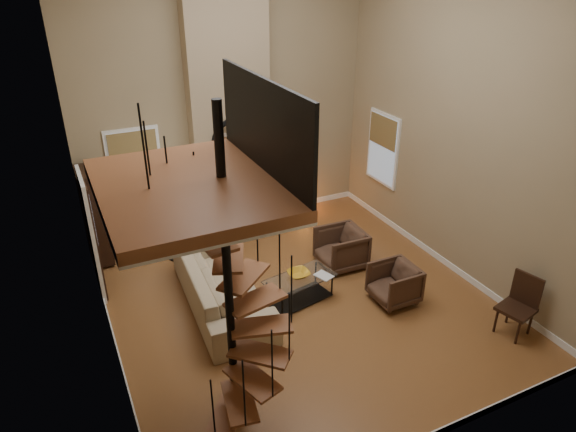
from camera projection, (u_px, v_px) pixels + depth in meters
name	position (u px, v px, depth m)	size (l,w,h in m)	color
ground	(298.00, 299.00, 8.77)	(6.00, 6.50, 0.01)	#9E6533
back_wall	(225.00, 96.00, 10.15)	(6.00, 0.02, 5.50)	#978461
front_wall	(454.00, 245.00, 4.92)	(6.00, 0.02, 5.50)	#978461
left_wall	(83.00, 179.00, 6.37)	(0.02, 6.50, 5.50)	#978461
right_wall	(458.00, 120.00, 8.70)	(0.02, 6.50, 5.50)	#978461
baseboard_back	(232.00, 218.00, 11.35)	(6.00, 0.02, 0.12)	white
baseboard_left	(117.00, 348.00, 7.59)	(0.02, 6.50, 0.12)	white
baseboard_right	(437.00, 256.00, 9.90)	(0.02, 6.50, 0.12)	white
chimney_breast	(229.00, 98.00, 10.00)	(1.60, 0.38, 5.50)	tan
hearth	(243.00, 233.00, 10.83)	(1.50, 0.60, 0.04)	black
firebox	(237.00, 205.00, 10.83)	(0.95, 0.02, 0.72)	black
mantel	(237.00, 180.00, 10.49)	(1.70, 0.18, 0.06)	white
mirror_frame	(234.00, 141.00, 10.18)	(0.94, 0.94, 0.10)	black
mirror_disc	(234.00, 141.00, 10.19)	(0.80, 0.80, 0.01)	white
vase_left	(210.00, 176.00, 10.24)	(0.24, 0.24, 0.25)	black
vase_right	(264.00, 168.00, 10.70)	(0.20, 0.20, 0.21)	#175350
window_back	(135.00, 165.00, 9.90)	(1.02, 0.06, 1.52)	white
window_right	(383.00, 148.00, 10.80)	(0.06, 1.02, 1.52)	white
entry_door	(92.00, 235.00, 8.61)	(0.10, 1.05, 2.16)	white
loft	(198.00, 181.00, 5.08)	(1.70, 2.20, 1.09)	brown
spiral_stair	(230.00, 295.00, 5.84)	(1.47, 1.47, 4.06)	black
hutch	(94.00, 216.00, 9.48)	(0.38, 0.80, 1.79)	black
sofa	(221.00, 284.00, 8.47)	(2.75, 1.07, 0.80)	tan
armchair_near	(345.00, 248.00, 9.62)	(0.80, 0.82, 0.75)	#493021
armchair_far	(397.00, 283.00, 8.59)	(0.70, 0.72, 0.65)	#493021
coffee_table	(300.00, 286.00, 8.62)	(1.26, 0.79, 0.44)	silver
bowl	(299.00, 274.00, 8.56)	(0.36, 0.36, 0.09)	gold
book	(323.00, 277.00, 8.55)	(0.22, 0.29, 0.03)	gray
floor_lamp	(170.00, 190.00, 9.36)	(0.41, 0.41, 1.71)	black
accent_lamp	(304.00, 200.00, 11.76)	(0.13, 0.13, 0.47)	orange
side_chair	(520.00, 303.00, 7.80)	(0.57, 0.57, 1.00)	black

